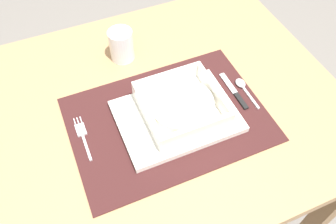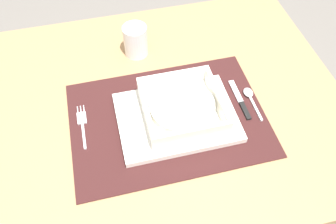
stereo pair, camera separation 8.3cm
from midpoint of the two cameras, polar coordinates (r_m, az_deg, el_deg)
ground_plane at (r=1.51m, az=1.10°, el=-15.86°), size 6.00×6.00×0.00m
dining_table at (r=0.97m, az=1.66°, el=-2.33°), size 0.93×0.76×0.72m
placemat at (r=0.85m, az=2.78°, el=-1.35°), size 0.47×0.34×0.00m
serving_plate at (r=0.84m, az=4.21°, el=-1.05°), size 0.28×0.21×0.02m
porridge_bowl at (r=0.83m, az=5.18°, el=0.51°), size 0.18×0.18×0.05m
fork at (r=0.85m, az=-11.18°, el=-1.98°), size 0.02×0.13×0.00m
spoon at (r=0.92m, az=15.75°, el=2.44°), size 0.02×0.11×0.01m
butter_knife at (r=0.90m, az=14.42°, el=1.46°), size 0.01×0.13×0.01m
drinking_glass at (r=0.98m, az=-2.88°, el=11.22°), size 0.07×0.07×0.09m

